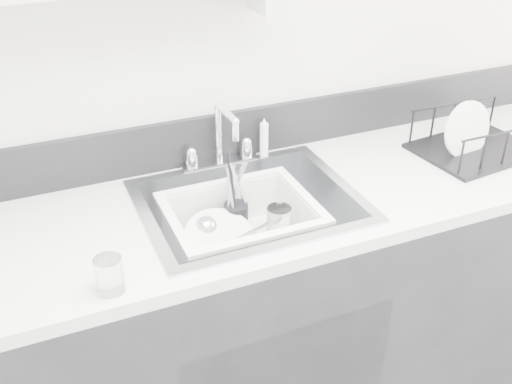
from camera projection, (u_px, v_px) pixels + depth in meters
name	position (u px, v px, depth m)	size (l,w,h in m)	color
counter_run	(250.00, 319.00, 2.01)	(3.20, 0.62, 0.92)	black
backsplash	(214.00, 138.00, 1.97)	(3.20, 0.02, 0.16)	black
sink	(250.00, 227.00, 1.82)	(0.64, 0.52, 0.20)	silver
faucet	(220.00, 150.00, 1.94)	(0.26, 0.18, 0.23)	silver
side_sprayer	(264.00, 137.00, 1.99)	(0.03, 0.03, 0.14)	white
wash_tub	(241.00, 230.00, 1.79)	(0.44, 0.36, 0.17)	white
plate_stack	(223.00, 245.00, 1.80)	(0.26, 0.25, 0.10)	white
utensil_cup	(236.00, 216.00, 1.88)	(0.08, 0.08, 0.26)	black
ladle	(226.00, 242.00, 1.78)	(0.30, 0.11, 0.09)	silver
tumbler_in_tub	(279.00, 223.00, 1.85)	(0.08, 0.08, 0.11)	white
tumbler_counter	(109.00, 275.00, 1.40)	(0.07, 0.07, 0.09)	white
dish_rack	(478.00, 133.00, 2.03)	(0.39, 0.30, 0.14)	black
bowl_small	(277.00, 244.00, 1.82)	(0.10, 0.10, 0.03)	white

